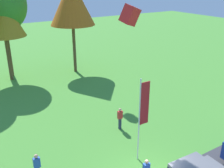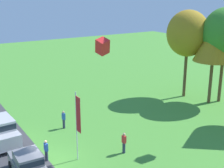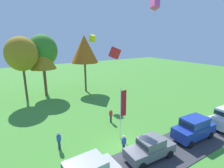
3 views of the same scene
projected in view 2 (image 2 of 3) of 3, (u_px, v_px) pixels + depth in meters
The scene contains 10 objects.
ground_plane at pixel (48, 163), 23.20m from camera, with size 120.00×120.00×0.00m, color #478E33.
car_suv_near_entrance at pixel (1, 130), 25.70m from camera, with size 4.68×2.21×2.28m.
car_sedan_by_flagpole at pixel (28, 164), 21.05m from camera, with size 4.47×2.10×1.84m.
person_beside_suv at pixel (124, 143), 24.42m from camera, with size 0.36×0.24×1.71m.
person_watching_sky at pixel (46, 151), 23.20m from camera, with size 0.36×0.24×1.71m.
person_on_lawn at pixel (64, 119), 28.91m from camera, with size 0.36×0.24×1.71m.
tree_left_of_center at pixel (188, 34), 36.09m from camera, with size 4.90×4.90×10.35m.
tree_right_of_center at pixel (214, 42), 34.09m from camera, with size 4.38×4.38×9.24m.
flag_banner at pixel (78, 119), 22.53m from camera, with size 0.71×0.08×5.39m.
kite_box_trailing_tail at pixel (103, 46), 21.82m from camera, with size 0.74×0.74×1.03m, color red.
Camera 2 is at (19.95, -7.04, 12.18)m, focal length 50.00 mm.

